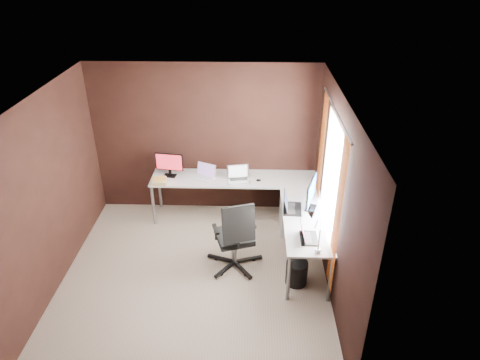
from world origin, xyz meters
The scene contains 15 objects.
room centered at (0.34, 0.07, 1.28)m, with size 3.60×3.60×2.50m.
desk centered at (0.84, 1.04, 0.68)m, with size 2.65×2.25×0.73m.
drawer_pedestal centered at (1.43, 1.15, 0.30)m, with size 0.42×0.50×0.60m, color white.
monitor_left centered at (-0.56, 1.54, 0.95)m, with size 0.45×0.15×0.39m.
monitor_right centered at (1.59, 0.63, 0.99)m, with size 0.22×0.55×0.46m.
laptop_white centered at (0.01, 1.50, 0.78)m, with size 0.40×0.35×0.22m.
laptop_silver centered at (0.55, 1.44, 0.78)m, with size 0.38×0.30×0.23m.
laptop_black_big centered at (1.31, 0.60, 0.78)m, with size 0.28×0.38×0.24m.
laptop_black_small centered at (1.47, -0.08, 0.78)m, with size 0.22×0.31×0.21m.
book_stack centered at (-0.69, 1.30, 0.77)m, with size 0.25×0.22×0.08m.
mouse_left centered at (-0.61, 1.33, 0.75)m, with size 0.08×0.05×0.03m, color black.
mouse_corner centered at (0.87, 1.40, 0.75)m, with size 0.08×0.05×0.03m, color black.
desk_lamp centered at (1.51, -0.29, 1.05)m, with size 0.18×0.20×0.52m.
office_chair centered at (0.54, 0.22, 0.32)m, with size 0.62×0.65×1.10m.
wastebasket centered at (1.38, -0.09, 0.17)m, with size 0.29×0.29×0.34m, color black.
Camera 1 is at (0.76, -4.50, 4.02)m, focal length 32.00 mm.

